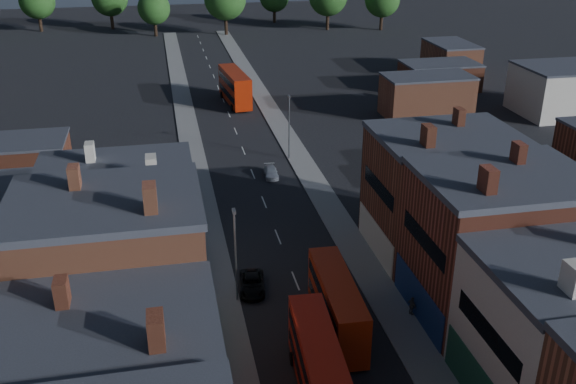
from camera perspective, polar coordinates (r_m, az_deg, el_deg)
name	(u,v)px	position (r m, az deg, el deg)	size (l,w,h in m)	color
pavement_west	(201,199)	(69.62, -7.70, -0.63)	(3.00, 200.00, 0.12)	gray
pavement_east	(319,189)	(71.43, 2.74, 0.24)	(3.00, 200.00, 0.12)	gray
lamp_post_2	(235,250)	(49.81, -4.70, -5.13)	(0.25, 0.70, 8.12)	slate
lamp_post_3	(289,123)	(78.60, 0.10, 6.16)	(0.25, 0.70, 8.12)	slate
bus_0	(318,366)	(42.03, 2.71, -15.17)	(3.03, 10.36, 4.42)	red
bus_1	(337,304)	(47.65, 4.38, -9.93)	(2.84, 10.18, 4.36)	#B4260A
bus_2	(235,87)	(102.88, -4.75, 9.33)	(3.90, 12.15, 5.15)	#9E1E06
car_2	(252,284)	(53.18, -3.22, -8.16)	(2.00, 4.33, 1.20)	black
car_3	(271,172)	(74.74, -1.53, 1.77)	(1.50, 3.68, 1.07)	silver
ped_3	(412,306)	(50.83, 10.95, -9.91)	(0.91, 0.42, 1.56)	#534D47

